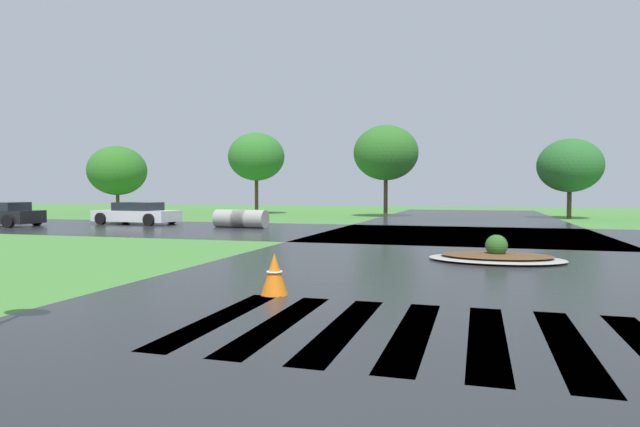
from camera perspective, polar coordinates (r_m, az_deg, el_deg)
name	(u,v)px	position (r m, az deg, el deg)	size (l,w,h in m)	color
asphalt_roadway	(443,268)	(12.92, 12.97, -5.63)	(11.44, 80.00, 0.01)	#232628
asphalt_cross_road	(459,234)	(22.89, 14.54, -2.17)	(90.00, 10.30, 0.01)	#232628
crosswalk_stripes	(413,332)	(7.04, 9.85, -12.37)	(5.85, 3.43, 0.01)	white
median_island	(496,256)	(14.48, 18.27, -4.34)	(3.40, 2.18, 0.68)	#9E9B93
car_blue_compact	(1,215)	(31.85, -30.88, -0.12)	(4.20, 2.29, 1.23)	black
car_dark_suv	(137,214)	(30.66, -18.93, -0.02)	(4.69, 2.37, 1.19)	silver
drainage_pipe_stack	(241,219)	(26.54, -8.45, -0.55)	(2.74, 1.07, 0.89)	#9E9B93
traffic_cone	(274,274)	(9.32, -4.87, -6.48)	(0.47, 0.47, 0.73)	orange
background_treeline	(357,162)	(39.08, 3.97, 5.53)	(48.09, 6.29, 6.39)	#4C3823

